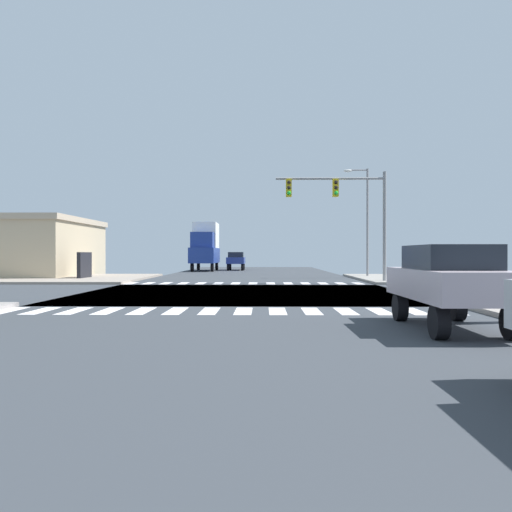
{
  "coord_description": "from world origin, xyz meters",
  "views": [
    {
      "loc": [
        0.83,
        -22.71,
        1.68
      ],
      "look_at": [
        0.46,
        4.01,
        1.58
      ],
      "focal_mm": 36.86,
      "sensor_mm": 36.0,
      "label": 1
    }
  ],
  "objects_px": {
    "street_lamp": "(364,212)",
    "traffic_signal_mast": "(342,201)",
    "sedan_crossing_3": "(449,279)",
    "box_truck_queued_1": "(205,245)",
    "sedan_farside_2": "(236,259)"
  },
  "relations": [
    {
      "from": "street_lamp",
      "to": "traffic_signal_mast",
      "type": "bearing_deg",
      "value": -110.5
    },
    {
      "from": "street_lamp",
      "to": "sedan_crossing_3",
      "type": "relative_size",
      "value": 1.8
    },
    {
      "from": "street_lamp",
      "to": "box_truck_queued_1",
      "type": "relative_size",
      "value": 1.07
    },
    {
      "from": "traffic_signal_mast",
      "to": "sedan_farside_2",
      "type": "bearing_deg",
      "value": 106.92
    },
    {
      "from": "street_lamp",
      "to": "sedan_farside_2",
      "type": "bearing_deg",
      "value": 119.94
    },
    {
      "from": "traffic_signal_mast",
      "to": "sedan_crossing_3",
      "type": "bearing_deg",
      "value": -91.17
    },
    {
      "from": "traffic_signal_mast",
      "to": "box_truck_queued_1",
      "type": "distance_m",
      "value": 24.7
    },
    {
      "from": "sedan_farside_2",
      "to": "box_truck_queued_1",
      "type": "relative_size",
      "value": 0.6
    },
    {
      "from": "sedan_farside_2",
      "to": "street_lamp",
      "type": "bearing_deg",
      "value": 119.94
    },
    {
      "from": "sedan_crossing_3",
      "to": "box_truck_queued_1",
      "type": "distance_m",
      "value": 42.11
    },
    {
      "from": "sedan_crossing_3",
      "to": "sedan_farside_2",
      "type": "bearing_deg",
      "value": 99.28
    },
    {
      "from": "street_lamp",
      "to": "sedan_crossing_3",
      "type": "xyz_separation_m",
      "value": [
        -2.98,
        -25.52,
        -3.53
      ]
    },
    {
      "from": "street_lamp",
      "to": "sedan_crossing_3",
      "type": "height_order",
      "value": "street_lamp"
    },
    {
      "from": "traffic_signal_mast",
      "to": "street_lamp",
      "type": "height_order",
      "value": "street_lamp"
    },
    {
      "from": "traffic_signal_mast",
      "to": "sedan_farside_2",
      "type": "height_order",
      "value": "traffic_signal_mast"
    }
  ]
}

